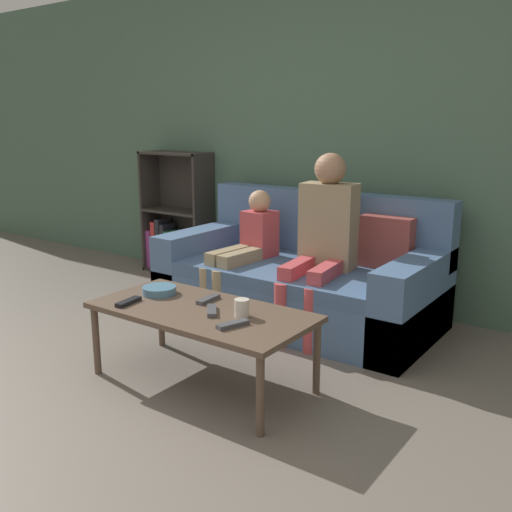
{
  "coord_description": "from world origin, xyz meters",
  "views": [
    {
      "loc": [
        2.19,
        -1.52,
        1.43
      ],
      "look_at": [
        0.2,
        1.26,
        0.6
      ],
      "focal_mm": 40.0,
      "sensor_mm": 36.0,
      "label": 1
    }
  ],
  "objects_px": {
    "couch": "(302,280)",
    "person_adult": "(324,231)",
    "coffee_table": "(201,316)",
    "tv_remote_0": "(128,302)",
    "person_child": "(245,247)",
    "snack_bowl": "(159,290)",
    "tv_remote_1": "(208,299)",
    "tv_remote_2": "(212,311)",
    "tv_remote_3": "(233,324)",
    "bookshelf": "(176,226)",
    "cup_near": "(242,308)"
  },
  "relations": [
    {
      "from": "tv_remote_2",
      "to": "snack_bowl",
      "type": "distance_m",
      "value": 0.47
    },
    {
      "from": "tv_remote_1",
      "to": "tv_remote_3",
      "type": "bearing_deg",
      "value": -37.56
    },
    {
      "from": "tv_remote_1",
      "to": "snack_bowl",
      "type": "height_order",
      "value": "snack_bowl"
    },
    {
      "from": "person_child",
      "to": "snack_bowl",
      "type": "distance_m",
      "value": 1.01
    },
    {
      "from": "tv_remote_2",
      "to": "tv_remote_3",
      "type": "relative_size",
      "value": 0.91
    },
    {
      "from": "coffee_table",
      "to": "person_child",
      "type": "bearing_deg",
      "value": 114.95
    },
    {
      "from": "bookshelf",
      "to": "coffee_table",
      "type": "height_order",
      "value": "bookshelf"
    },
    {
      "from": "bookshelf",
      "to": "person_child",
      "type": "distance_m",
      "value": 1.4
    },
    {
      "from": "couch",
      "to": "bookshelf",
      "type": "bearing_deg",
      "value": 165.07
    },
    {
      "from": "couch",
      "to": "person_child",
      "type": "height_order",
      "value": "person_child"
    },
    {
      "from": "person_adult",
      "to": "cup_near",
      "type": "bearing_deg",
      "value": -89.66
    },
    {
      "from": "bookshelf",
      "to": "cup_near",
      "type": "bearing_deg",
      "value": -39.19
    },
    {
      "from": "coffee_table",
      "to": "tv_remote_0",
      "type": "xyz_separation_m",
      "value": [
        -0.39,
        -0.17,
        0.05
      ]
    },
    {
      "from": "snack_bowl",
      "to": "cup_near",
      "type": "bearing_deg",
      "value": -2.77
    },
    {
      "from": "bookshelf",
      "to": "person_child",
      "type": "xyz_separation_m",
      "value": [
        1.26,
        -0.6,
        0.07
      ]
    },
    {
      "from": "tv_remote_0",
      "to": "tv_remote_3",
      "type": "bearing_deg",
      "value": -2.76
    },
    {
      "from": "tv_remote_3",
      "to": "snack_bowl",
      "type": "height_order",
      "value": "snack_bowl"
    },
    {
      "from": "tv_remote_1",
      "to": "snack_bowl",
      "type": "distance_m",
      "value": 0.33
    },
    {
      "from": "couch",
      "to": "tv_remote_0",
      "type": "relative_size",
      "value": 11.21
    },
    {
      "from": "tv_remote_1",
      "to": "person_child",
      "type": "bearing_deg",
      "value": 110.95
    },
    {
      "from": "snack_bowl",
      "to": "coffee_table",
      "type": "bearing_deg",
      "value": -9.37
    },
    {
      "from": "tv_remote_0",
      "to": "tv_remote_1",
      "type": "relative_size",
      "value": 1.01
    },
    {
      "from": "tv_remote_3",
      "to": "tv_remote_1",
      "type": "bearing_deg",
      "value": 164.96
    },
    {
      "from": "person_adult",
      "to": "tv_remote_3",
      "type": "distance_m",
      "value": 1.28
    },
    {
      "from": "bookshelf",
      "to": "tv_remote_0",
      "type": "height_order",
      "value": "bookshelf"
    },
    {
      "from": "person_child",
      "to": "snack_bowl",
      "type": "xyz_separation_m",
      "value": [
        0.12,
        -1.0,
        -0.06
      ]
    },
    {
      "from": "bookshelf",
      "to": "tv_remote_3",
      "type": "height_order",
      "value": "bookshelf"
    },
    {
      "from": "cup_near",
      "to": "tv_remote_2",
      "type": "distance_m",
      "value": 0.17
    },
    {
      "from": "snack_bowl",
      "to": "tv_remote_0",
      "type": "bearing_deg",
      "value": -92.62
    },
    {
      "from": "coffee_table",
      "to": "tv_remote_1",
      "type": "relative_size",
      "value": 7.05
    },
    {
      "from": "couch",
      "to": "person_adult",
      "type": "height_order",
      "value": "person_adult"
    },
    {
      "from": "tv_remote_0",
      "to": "couch",
      "type": "bearing_deg",
      "value": 71.53
    },
    {
      "from": "coffee_table",
      "to": "person_adult",
      "type": "height_order",
      "value": "person_adult"
    },
    {
      "from": "couch",
      "to": "coffee_table",
      "type": "xyz_separation_m",
      "value": [
        0.11,
        -1.23,
        0.11
      ]
    },
    {
      "from": "tv_remote_0",
      "to": "snack_bowl",
      "type": "bearing_deg",
      "value": 80.1
    },
    {
      "from": "couch",
      "to": "person_adult",
      "type": "bearing_deg",
      "value": -22.71
    },
    {
      "from": "tv_remote_0",
      "to": "person_adult",
      "type": "bearing_deg",
      "value": 61.7
    },
    {
      "from": "coffee_table",
      "to": "tv_remote_1",
      "type": "height_order",
      "value": "tv_remote_1"
    },
    {
      "from": "tv_remote_1",
      "to": "tv_remote_3",
      "type": "distance_m",
      "value": 0.43
    },
    {
      "from": "tv_remote_1",
      "to": "tv_remote_2",
      "type": "xyz_separation_m",
      "value": [
        0.14,
        -0.14,
        0.0
      ]
    },
    {
      "from": "tv_remote_0",
      "to": "bookshelf",
      "type": "bearing_deg",
      "value": 119.49
    },
    {
      "from": "tv_remote_3",
      "to": "tv_remote_0",
      "type": "bearing_deg",
      "value": -157.03
    },
    {
      "from": "tv_remote_0",
      "to": "snack_bowl",
      "type": "relative_size",
      "value": 0.89
    },
    {
      "from": "snack_bowl",
      "to": "person_child",
      "type": "bearing_deg",
      "value": 96.76
    },
    {
      "from": "coffee_table",
      "to": "tv_remote_1",
      "type": "distance_m",
      "value": 0.14
    },
    {
      "from": "couch",
      "to": "bookshelf",
      "type": "xyz_separation_m",
      "value": [
        -1.65,
        0.44,
        0.16
      ]
    },
    {
      "from": "tv_remote_0",
      "to": "tv_remote_3",
      "type": "distance_m",
      "value": 0.69
    },
    {
      "from": "tv_remote_3",
      "to": "snack_bowl",
      "type": "distance_m",
      "value": 0.7
    },
    {
      "from": "tv_remote_2",
      "to": "person_adult",
      "type": "bearing_deg",
      "value": 48.15
    },
    {
      "from": "tv_remote_0",
      "to": "tv_remote_1",
      "type": "xyz_separation_m",
      "value": [
        0.33,
        0.29,
        0.0
      ]
    }
  ]
}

